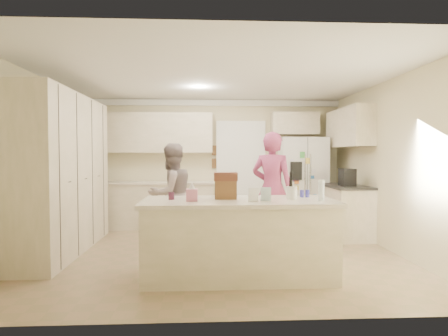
{
  "coord_description": "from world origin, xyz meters",
  "views": [
    {
      "loc": [
        -0.2,
        -5.51,
        1.46
      ],
      "look_at": [
        0.1,
        0.35,
        1.25
      ],
      "focal_mm": 30.0,
      "sensor_mm": 36.0,
      "label": 1
    }
  ],
  "objects": [
    {
      "name": "floor",
      "position": [
        0.0,
        0.0,
        -0.01
      ],
      "size": [
        5.2,
        4.6,
        0.02
      ],
      "primitive_type": "cube",
      "color": "#917556",
      "rests_on": "ground"
    },
    {
      "name": "ceiling",
      "position": [
        0.0,
        0.0,
        2.61
      ],
      "size": [
        5.2,
        4.6,
        0.02
      ],
      "primitive_type": "cube",
      "color": "white",
      "rests_on": "wall_back"
    },
    {
      "name": "wall_back",
      "position": [
        0.0,
        2.31,
        1.3
      ],
      "size": [
        5.2,
        0.02,
        2.6
      ],
      "primitive_type": "cube",
      "color": "beige",
      "rests_on": "ground"
    },
    {
      "name": "wall_front",
      "position": [
        0.0,
        -2.31,
        1.3
      ],
      "size": [
        5.2,
        0.02,
        2.6
      ],
      "primitive_type": "cube",
      "color": "beige",
      "rests_on": "ground"
    },
    {
      "name": "wall_left",
      "position": [
        -2.61,
        0.0,
        1.3
      ],
      "size": [
        0.02,
        4.6,
        2.6
      ],
      "primitive_type": "cube",
      "color": "beige",
      "rests_on": "ground"
    },
    {
      "name": "wall_right",
      "position": [
        2.61,
        0.0,
        1.3
      ],
      "size": [
        0.02,
        4.6,
        2.6
      ],
      "primitive_type": "cube",
      "color": "beige",
      "rests_on": "ground"
    },
    {
      "name": "crown_back",
      "position": [
        0.0,
        2.26,
        2.53
      ],
      "size": [
        5.2,
        0.08,
        0.12
      ],
      "primitive_type": "cube",
      "color": "white",
      "rests_on": "wall_back"
    },
    {
      "name": "pantry_bank",
      "position": [
        -2.3,
        0.2,
        1.18
      ],
      "size": [
        0.6,
        2.6,
        2.35
      ],
      "primitive_type": "cube",
      "color": "#F3E1C5",
      "rests_on": "floor"
    },
    {
      "name": "back_base_cab",
      "position": [
        -1.15,
        2.0,
        0.44
      ],
      "size": [
        2.2,
        0.6,
        0.88
      ],
      "primitive_type": "cube",
      "color": "#F3E1C5",
      "rests_on": "floor"
    },
    {
      "name": "back_countertop",
      "position": [
        -1.15,
        1.99,
        0.9
      ],
      "size": [
        2.24,
        0.63,
        0.04
      ],
      "primitive_type": "cube",
      "color": "silver",
      "rests_on": "back_base_cab"
    },
    {
      "name": "back_upper_cab",
      "position": [
        -1.15,
        2.12,
        1.9
      ],
      "size": [
        2.2,
        0.35,
        0.8
      ],
      "primitive_type": "cube",
      "color": "#F3E1C5",
      "rests_on": "wall_back"
    },
    {
      "name": "doorway_opening",
      "position": [
        0.55,
        2.28,
        1.05
      ],
      "size": [
        0.9,
        0.06,
        2.1
      ],
      "primitive_type": "cube",
      "color": "black",
      "rests_on": "floor"
    },
    {
      "name": "doorway_casing",
      "position": [
        0.55,
        2.24,
        1.05
      ],
      "size": [
        1.02,
        0.03,
        2.22
      ],
      "primitive_type": "cube",
      "color": "white",
      "rests_on": "floor"
    },
    {
      "name": "wall_frame_upper",
      "position": [
        0.02,
        2.27,
        1.55
      ],
      "size": [
        0.15,
        0.02,
        0.2
      ],
      "primitive_type": "cube",
      "color": "brown",
      "rests_on": "wall_back"
    },
    {
      "name": "wall_frame_lower",
      "position": [
        0.02,
        2.27,
        1.28
      ],
      "size": [
        0.15,
        0.02,
        0.2
      ],
      "primitive_type": "cube",
      "color": "brown",
      "rests_on": "wall_back"
    },
    {
      "name": "refrigerator",
      "position": [
        1.76,
        1.91,
        0.9
      ],
      "size": [
        0.93,
        0.74,
        1.8
      ],
      "primitive_type": "cube",
      "rotation": [
        0.0,
        0.0,
        -0.05
      ],
      "color": "white",
      "rests_on": "floor"
    },
    {
      "name": "fridge_seam",
      "position": [
        1.76,
        1.55,
        0.9
      ],
      "size": [
        0.02,
        0.02,
        1.78
      ],
      "primitive_type": "cube",
      "color": "gray",
      "rests_on": "refrigerator"
    },
    {
      "name": "fridge_dispenser",
      "position": [
        1.54,
        1.54,
        1.15
      ],
      "size": [
        0.22,
        0.03,
        0.35
      ],
      "primitive_type": "cube",
      "color": "black",
      "rests_on": "refrigerator"
    },
    {
      "name": "fridge_handle_l",
      "position": [
        1.71,
        1.54,
        1.05
      ],
      "size": [
        0.02,
        0.02,
        0.85
      ],
      "primitive_type": "cylinder",
      "color": "silver",
      "rests_on": "refrigerator"
    },
    {
      "name": "fridge_handle_r",
      "position": [
        1.81,
        1.54,
        1.05
      ],
      "size": [
        0.02,
        0.02,
        0.85
      ],
      "primitive_type": "cylinder",
      "color": "silver",
      "rests_on": "refrigerator"
    },
    {
      "name": "over_fridge_cab",
      "position": [
        1.65,
        2.12,
        2.1
      ],
      "size": [
        0.95,
        0.35,
        0.45
      ],
      "primitive_type": "cube",
      "color": "#F3E1C5",
      "rests_on": "wall_back"
    },
    {
      "name": "right_base_cab",
      "position": [
        2.3,
        1.0,
        0.44
      ],
      "size": [
        0.6,
        1.2,
        0.88
      ],
      "primitive_type": "cube",
      "color": "#F3E1C5",
      "rests_on": "floor"
    },
    {
      "name": "right_countertop",
      "position": [
        2.29,
        1.0,
        0.9
      ],
      "size": [
        0.63,
        1.24,
        0.04
      ],
      "primitive_type": "cube",
      "color": "#2D2B28",
      "rests_on": "right_base_cab"
    },
    {
      "name": "right_upper_cab",
      "position": [
        2.43,
        1.2,
        1.95
      ],
      "size": [
        0.35,
        1.5,
        0.7
      ],
      "primitive_type": "cube",
      "color": "#F3E1C5",
      "rests_on": "wall_right"
    },
    {
      "name": "coffee_maker",
      "position": [
        2.25,
        0.8,
        1.07
      ],
      "size": [
        0.22,
        0.28,
        0.3
      ],
      "primitive_type": "cube",
      "color": "black",
      "rests_on": "right_countertop"
    },
    {
      "name": "island_base",
      "position": [
        0.2,
        -1.1,
        0.44
      ],
      "size": [
        2.2,
        0.9,
        0.88
      ],
      "primitive_type": "cube",
      "color": "#F3E1C5",
      "rests_on": "floor"
    },
    {
      "name": "island_top",
      "position": [
        0.2,
        -1.1,
        0.9
      ],
      "size": [
        2.28,
        0.96,
        0.05
      ],
      "primitive_type": "cube",
      "color": "silver",
      "rests_on": "island_base"
    },
    {
      "name": "utensil_crock",
      "position": [
        0.85,
        -1.05,
        1.0
      ],
      "size": [
        0.13,
        0.13,
        0.15
      ],
      "primitive_type": "cylinder",
      "color": "white",
      "rests_on": "island_top"
    },
    {
      "name": "tissue_box",
      "position": [
        -0.35,
        -1.2,
        1.0
      ],
      "size": [
        0.13,
        0.13,
        0.14
      ],
      "primitive_type": "cube",
      "color": "#D07698",
      "rests_on": "island_top"
    },
    {
      "name": "tissue_plume",
      "position": [
        -0.35,
        -1.2,
        1.1
      ],
      "size": [
        0.08,
        0.08,
        0.08
      ],
      "primitive_type": "cone",
      "color": "white",
      "rests_on": "tissue_box"
    },
    {
      "name": "dollhouse_body",
      "position": [
        0.05,
        -1.0,
        1.04
      ],
      "size": [
        0.26,
        0.18,
        0.22
      ],
      "primitive_type": "cube",
      "color": "brown",
      "rests_on": "island_top"
    },
    {
      "name": "dollhouse_roof",
      "position": [
        0.05,
        -1.0,
        1.2
      ],
      "size": [
        0.28,
        0.2,
        0.1
      ],
      "primitive_type": "cube",
      "color": "#592D1E",
      "rests_on": "dollhouse_body"
    },
    {
      "name": "jam_jar",
      "position": [
        -0.6,
        -1.05,
        0.97
      ],
      "size": [
        0.07,
        0.07,
        0.09
      ],
      "primitive_type": "cylinder",
      "color": "#59263F",
      "rests_on": "island_top"
    },
    {
      "name": "greeting_card_a",
      "position": [
        0.35,
        -1.3,
        1.01
      ],
      "size": [
        0.12,
        0.06,
        0.16
      ],
      "primitive_type": "cube",
      "rotation": [
        0.15,
        0.0,
        0.2
      ],
      "color": "white",
      "rests_on": "island_top"
    },
    {
      "name": "greeting_card_b",
      "position": [
        0.5,
        -1.25,
        1.01
      ],
      "size": [
        0.12,
        0.05,
        0.16
      ],
      "primitive_type": "cube",
      "rotation": [
        0.15,
        0.0,
        -0.1
      ],
      "color": "silver",
      "rests_on": "island_top"
    },
    {
      "name": "water_bottle",
      "position": [
        1.15,
        -1.25,
        1.04
      ],
      "size": [
        0.07,
        0.07,
        0.24
      ],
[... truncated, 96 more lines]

